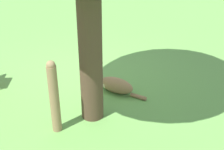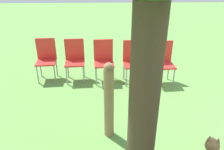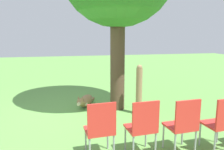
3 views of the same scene
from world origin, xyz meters
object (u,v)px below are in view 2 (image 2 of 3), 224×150
Objects in this scene: fence_post at (109,101)px; red_chair_1 at (133,59)px; red_chair_4 at (46,57)px; red_chair_2 at (104,58)px; red_chair_0 at (163,60)px; red_chair_3 at (75,57)px.

fence_post is 1.29× the size of red_chair_1.
red_chair_4 is at bearing 34.85° from fence_post.
red_chair_0 is at bearing 80.03° from red_chair_2.
fence_post is at bearing 30.62° from red_chair_4.
fence_post is 1.29× the size of red_chair_0.
red_chair_1 is at bearing -17.47° from fence_post.
fence_post reaches higher than red_chair_4.
red_chair_3 is at bearing -99.97° from red_chair_0.
fence_post is 1.29× the size of red_chair_4.
red_chair_2 is at bearing -99.97° from red_chair_1.
red_chair_0 is 1.00× the size of red_chair_1.
fence_post is 2.17m from red_chair_0.
red_chair_0 is at bearing 80.03° from red_chair_1.
red_chair_4 is at bearing -99.97° from red_chair_2.
red_chair_2 is 1.00× the size of red_chair_4.
fence_post is 1.91m from red_chair_2.
red_chair_4 is (0.27, 2.67, 0.00)m from red_chair_0.
fence_post is 1.29× the size of red_chair_2.
red_chair_1 is at bearing 80.03° from red_chair_3.
fence_post reaches higher than red_chair_2.
red_chair_2 is 0.67m from red_chair_3.
red_chair_1 and red_chair_4 have the same top height.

